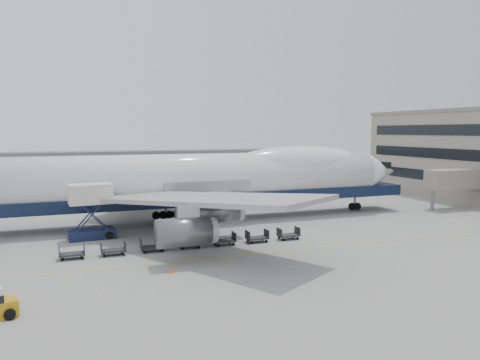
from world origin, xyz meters
name	(u,v)px	position (x,y,z in m)	size (l,w,h in m)	color
ground	(222,241)	(0.00, 0.00, 0.00)	(260.00, 260.00, 0.00)	gray
apron_line	(242,255)	(0.00, -6.00, 0.01)	(60.00, 0.15, 0.01)	gold
hangar	(89,166)	(-10.00, 70.00, 3.50)	(110.00, 8.00, 7.00)	slate
airliner	(198,179)	(0.64, 12.00, 5.62)	(67.00, 55.30, 19.98)	white
catering_truck	(91,208)	(-13.10, 6.31, 3.44)	(5.08, 3.70, 6.08)	#162144
traffic_cone	(171,270)	(-7.62, -9.16, 0.26)	(0.37, 0.37, 0.54)	#F45B0C
dolly_0	(72,253)	(-15.30, -1.63, 0.53)	(2.30, 1.35, 1.30)	#2D2D30
dolly_1	(113,250)	(-11.57, -1.63, 0.53)	(2.30, 1.35, 1.30)	#2D2D30
dolly_2	(152,246)	(-7.84, -1.63, 0.53)	(2.30, 1.35, 1.30)	#2D2D30
dolly_3	(189,243)	(-4.11, -1.63, 0.53)	(2.30, 1.35, 1.30)	#2D2D30
dolly_4	(224,240)	(-0.38, -1.63, 0.53)	(2.30, 1.35, 1.30)	#2D2D30
dolly_5	(257,237)	(3.35, -1.63, 0.53)	(2.30, 1.35, 1.30)	#2D2D30
dolly_6	(288,234)	(7.08, -1.63, 0.53)	(2.30, 1.35, 1.30)	#2D2D30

